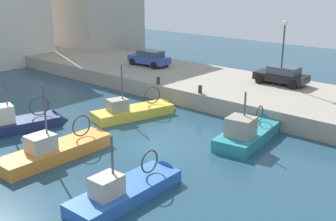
{
  "coord_description": "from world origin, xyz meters",
  "views": [
    {
      "loc": [
        -15.36,
        -15.0,
        8.94
      ],
      "look_at": [
        2.83,
        1.02,
        1.2
      ],
      "focal_mm": 44.51,
      "sensor_mm": 36.0,
      "label": 1
    }
  ],
  "objects_px": {
    "fishing_boat_orange": "(62,154)",
    "fishing_boat_blue": "(132,193)",
    "fishing_boat_yellow": "(138,115)",
    "fishing_boat_navy": "(25,126)",
    "mooring_bollard_north": "(158,80)",
    "quay_streetlamp": "(284,42)",
    "fishing_boat_teal": "(251,136)",
    "parked_car_black": "(282,75)",
    "parked_car_blue": "(149,58)",
    "mooring_bollard_mid": "(200,89)"
  },
  "relations": [
    {
      "from": "fishing_boat_orange",
      "to": "fishing_boat_blue",
      "type": "xyz_separation_m",
      "value": [
        -0.42,
        -5.75,
        -0.01
      ]
    },
    {
      "from": "fishing_boat_yellow",
      "to": "fishing_boat_navy",
      "type": "relative_size",
      "value": 1.12
    },
    {
      "from": "fishing_boat_blue",
      "to": "fishing_boat_navy",
      "type": "distance_m",
      "value": 11.13
    },
    {
      "from": "mooring_bollard_north",
      "to": "quay_streetlamp",
      "type": "height_order",
      "value": "quay_streetlamp"
    },
    {
      "from": "fishing_boat_teal",
      "to": "parked_car_black",
      "type": "relative_size",
      "value": 1.59
    },
    {
      "from": "fishing_boat_teal",
      "to": "mooring_bollard_north",
      "type": "distance_m",
      "value": 10.11
    },
    {
      "from": "fishing_boat_orange",
      "to": "quay_streetlamp",
      "type": "bearing_deg",
      "value": -12.41
    },
    {
      "from": "parked_car_blue",
      "to": "fishing_boat_yellow",
      "type": "bearing_deg",
      "value": -140.41
    },
    {
      "from": "fishing_boat_teal",
      "to": "quay_streetlamp",
      "type": "relative_size",
      "value": 1.31
    },
    {
      "from": "fishing_boat_navy",
      "to": "parked_car_black",
      "type": "xyz_separation_m",
      "value": [
        16.48,
        -8.86,
        1.76
      ]
    },
    {
      "from": "fishing_boat_orange",
      "to": "fishing_boat_blue",
      "type": "relative_size",
      "value": 1.11
    },
    {
      "from": "fishing_boat_teal",
      "to": "fishing_boat_blue",
      "type": "relative_size",
      "value": 1.01
    },
    {
      "from": "fishing_boat_blue",
      "to": "fishing_boat_navy",
      "type": "xyz_separation_m",
      "value": [
        1.4,
        11.04,
        0.05
      ]
    },
    {
      "from": "fishing_boat_teal",
      "to": "parked_car_blue",
      "type": "bearing_deg",
      "value": 64.48
    },
    {
      "from": "fishing_boat_teal",
      "to": "fishing_boat_blue",
      "type": "height_order",
      "value": "fishing_boat_teal"
    },
    {
      "from": "mooring_bollard_north",
      "to": "fishing_boat_orange",
      "type": "bearing_deg",
      "value": -162.74
    },
    {
      "from": "fishing_boat_blue",
      "to": "quay_streetlamp",
      "type": "height_order",
      "value": "quay_streetlamp"
    },
    {
      "from": "fishing_boat_yellow",
      "to": "mooring_bollard_mid",
      "type": "height_order",
      "value": "fishing_boat_yellow"
    },
    {
      "from": "fishing_boat_orange",
      "to": "mooring_bollard_mid",
      "type": "distance_m",
      "value": 11.39
    },
    {
      "from": "fishing_boat_orange",
      "to": "parked_car_black",
      "type": "bearing_deg",
      "value": -11.53
    },
    {
      "from": "mooring_bollard_mid",
      "to": "mooring_bollard_north",
      "type": "bearing_deg",
      "value": 90.0
    },
    {
      "from": "parked_car_blue",
      "to": "mooring_bollard_mid",
      "type": "bearing_deg",
      "value": -116.1
    },
    {
      "from": "mooring_bollard_mid",
      "to": "quay_streetlamp",
      "type": "distance_m",
      "value": 7.16
    },
    {
      "from": "fishing_boat_teal",
      "to": "mooring_bollard_mid",
      "type": "relative_size",
      "value": 11.49
    },
    {
      "from": "parked_car_black",
      "to": "fishing_boat_blue",
      "type": "bearing_deg",
      "value": -173.03
    },
    {
      "from": "parked_car_blue",
      "to": "quay_streetlamp",
      "type": "height_order",
      "value": "quay_streetlamp"
    },
    {
      "from": "fishing_boat_yellow",
      "to": "mooring_bollard_north",
      "type": "height_order",
      "value": "fishing_boat_yellow"
    },
    {
      "from": "fishing_boat_blue",
      "to": "mooring_bollard_mid",
      "type": "xyz_separation_m",
      "value": [
        11.72,
        5.26,
        1.37
      ]
    },
    {
      "from": "fishing_boat_yellow",
      "to": "parked_car_blue",
      "type": "xyz_separation_m",
      "value": [
        8.55,
        7.07,
        1.82
      ]
    },
    {
      "from": "mooring_bollard_mid",
      "to": "quay_streetlamp",
      "type": "relative_size",
      "value": 0.11
    },
    {
      "from": "fishing_boat_teal",
      "to": "mooring_bollard_north",
      "type": "bearing_deg",
      "value": 75.0
    },
    {
      "from": "fishing_boat_blue",
      "to": "fishing_boat_navy",
      "type": "height_order",
      "value": "fishing_boat_navy"
    },
    {
      "from": "fishing_boat_yellow",
      "to": "mooring_bollard_north",
      "type": "relative_size",
      "value": 11.78
    },
    {
      "from": "fishing_boat_orange",
      "to": "fishing_boat_navy",
      "type": "distance_m",
      "value": 5.38
    },
    {
      "from": "fishing_boat_blue",
      "to": "quay_streetlamp",
      "type": "distance_m",
      "value": 18.02
    },
    {
      "from": "mooring_bollard_mid",
      "to": "quay_streetlamp",
      "type": "bearing_deg",
      "value": -29.84
    },
    {
      "from": "fishing_boat_teal",
      "to": "quay_streetlamp",
      "type": "xyz_separation_m",
      "value": [
        8.24,
        2.44,
        4.31
      ]
    },
    {
      "from": "fishing_boat_teal",
      "to": "quay_streetlamp",
      "type": "height_order",
      "value": "quay_streetlamp"
    },
    {
      "from": "fishing_boat_navy",
      "to": "mooring_bollard_mid",
      "type": "bearing_deg",
      "value": -29.25
    },
    {
      "from": "quay_streetlamp",
      "to": "fishing_boat_orange",
      "type": "bearing_deg",
      "value": 167.59
    },
    {
      "from": "fishing_boat_navy",
      "to": "quay_streetlamp",
      "type": "xyz_separation_m",
      "value": [
        15.97,
        -9.02,
        4.3
      ]
    },
    {
      "from": "parked_car_black",
      "to": "quay_streetlamp",
      "type": "bearing_deg",
      "value": -162.04
    },
    {
      "from": "fishing_boat_navy",
      "to": "parked_car_blue",
      "type": "relative_size",
      "value": 1.44
    },
    {
      "from": "fishing_boat_orange",
      "to": "parked_car_black",
      "type": "xyz_separation_m",
      "value": [
        17.46,
        -3.56,
        1.8
      ]
    },
    {
      "from": "fishing_boat_yellow",
      "to": "mooring_bollard_north",
      "type": "distance_m",
      "value": 4.58
    },
    {
      "from": "fishing_boat_orange",
      "to": "parked_car_blue",
      "type": "distance_m",
      "value": 18.24
    },
    {
      "from": "fishing_boat_yellow",
      "to": "quay_streetlamp",
      "type": "bearing_deg",
      "value": -29.56
    },
    {
      "from": "fishing_boat_navy",
      "to": "quay_streetlamp",
      "type": "distance_m",
      "value": 18.84
    },
    {
      "from": "parked_car_black",
      "to": "mooring_bollard_mid",
      "type": "xyz_separation_m",
      "value": [
        -6.16,
        3.08,
        -0.44
      ]
    },
    {
      "from": "mooring_bollard_mid",
      "to": "quay_streetlamp",
      "type": "xyz_separation_m",
      "value": [
        5.65,
        -3.24,
        2.98
      ]
    }
  ]
}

